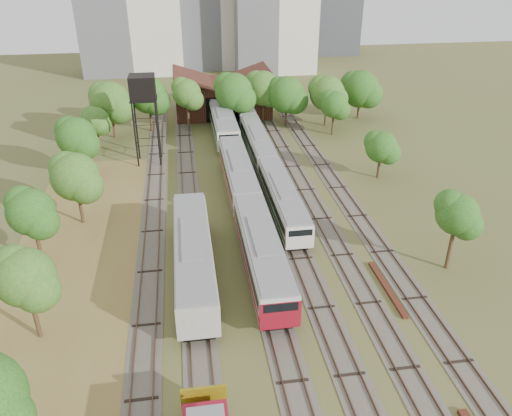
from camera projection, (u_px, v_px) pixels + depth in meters
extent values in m
plane|color=#475123|center=(307.00, 337.00, 37.46)|extent=(240.00, 240.00, 0.00)
cube|color=brown|center=(76.00, 294.00, 42.05)|extent=(14.00, 60.00, 0.04)
cube|color=#4C473D|center=(154.00, 200.00, 57.72)|extent=(2.60, 80.00, 0.06)
cube|color=#472D1E|center=(148.00, 200.00, 57.59)|extent=(0.08, 80.00, 0.14)
cube|color=#472D1E|center=(160.00, 199.00, 57.78)|extent=(0.08, 80.00, 0.14)
cube|color=#4C473D|center=(189.00, 198.00, 58.26)|extent=(2.60, 80.00, 0.06)
cube|color=#472D1E|center=(183.00, 197.00, 58.12)|extent=(0.08, 80.00, 0.14)
cube|color=#472D1E|center=(195.00, 196.00, 58.31)|extent=(0.08, 80.00, 0.14)
cube|color=#4C473D|center=(240.00, 194.00, 59.06)|extent=(2.60, 80.00, 0.06)
cube|color=#472D1E|center=(234.00, 194.00, 58.92)|extent=(0.08, 80.00, 0.14)
cube|color=#472D1E|center=(246.00, 193.00, 59.11)|extent=(0.08, 80.00, 0.14)
cube|color=#4C473D|center=(273.00, 192.00, 59.59)|extent=(2.60, 80.00, 0.06)
cube|color=#472D1E|center=(267.00, 192.00, 59.46)|extent=(0.08, 80.00, 0.14)
cube|color=#472D1E|center=(279.00, 191.00, 59.65)|extent=(0.08, 80.00, 0.14)
cube|color=#4C473D|center=(306.00, 190.00, 60.13)|extent=(2.60, 80.00, 0.06)
cube|color=#472D1E|center=(300.00, 189.00, 59.99)|extent=(0.08, 80.00, 0.14)
cube|color=#472D1E|center=(311.00, 189.00, 60.18)|extent=(0.08, 80.00, 0.14)
cube|color=#4C473D|center=(338.00, 188.00, 60.66)|extent=(2.60, 80.00, 0.06)
cube|color=#472D1E|center=(332.00, 187.00, 60.52)|extent=(0.08, 80.00, 0.14)
cube|color=#472D1E|center=(343.00, 187.00, 60.71)|extent=(0.08, 80.00, 0.14)
cube|color=black|center=(262.00, 268.00, 44.78)|extent=(2.32, 15.64, 0.84)
cube|color=beige|center=(262.00, 252.00, 43.97)|extent=(3.05, 17.00, 2.63)
cube|color=black|center=(262.00, 249.00, 43.82)|extent=(3.11, 15.64, 0.90)
cube|color=slate|center=(262.00, 237.00, 43.27)|extent=(2.81, 16.66, 0.38)
cube|color=maroon|center=(262.00, 259.00, 44.31)|extent=(3.11, 16.66, 0.47)
cube|color=maroon|center=(280.00, 315.00, 36.63)|extent=(3.09, 0.25, 2.37)
cube|color=black|center=(238.00, 186.00, 60.09)|extent=(2.32, 15.64, 0.84)
cube|color=beige|center=(238.00, 173.00, 59.28)|extent=(3.05, 17.00, 2.63)
cube|color=black|center=(238.00, 171.00, 59.14)|extent=(3.11, 15.64, 0.90)
cube|color=slate|center=(238.00, 161.00, 58.58)|extent=(2.81, 16.66, 0.38)
cube|color=maroon|center=(238.00, 179.00, 59.63)|extent=(3.11, 16.66, 0.47)
cube|color=black|center=(282.00, 210.00, 54.73)|extent=(2.03, 15.64, 0.74)
cube|color=beige|center=(282.00, 198.00, 54.03)|extent=(2.67, 17.00, 2.30)
cube|color=black|center=(282.00, 196.00, 53.90)|extent=(2.73, 15.64, 0.78)
cube|color=slate|center=(283.00, 187.00, 53.41)|extent=(2.46, 16.66, 0.33)
cube|color=#175C2F|center=(282.00, 203.00, 54.33)|extent=(2.73, 16.66, 0.41)
cube|color=beige|center=(300.00, 239.00, 46.68)|extent=(2.71, 0.25, 2.07)
cube|color=black|center=(258.00, 153.00, 70.05)|extent=(2.03, 15.64, 0.74)
cube|color=beige|center=(258.00, 142.00, 69.34)|extent=(2.67, 17.00, 2.30)
cube|color=black|center=(258.00, 140.00, 69.21)|extent=(2.73, 15.64, 0.78)
cube|color=slate|center=(258.00, 133.00, 68.73)|extent=(2.46, 16.66, 0.33)
cube|color=#175C2F|center=(258.00, 147.00, 69.64)|extent=(2.73, 16.66, 0.41)
cube|color=black|center=(242.00, 116.00, 85.37)|extent=(2.03, 15.64, 0.74)
cube|color=beige|center=(242.00, 107.00, 84.66)|extent=(2.67, 17.00, 2.30)
cube|color=black|center=(242.00, 105.00, 84.53)|extent=(2.73, 15.64, 0.78)
cube|color=slate|center=(242.00, 99.00, 84.05)|extent=(2.46, 16.66, 0.33)
cube|color=#175C2F|center=(242.00, 111.00, 84.96)|extent=(2.73, 16.66, 0.41)
cube|color=black|center=(224.00, 135.00, 76.27)|extent=(2.44, 14.72, 0.89)
cube|color=beige|center=(224.00, 124.00, 75.42)|extent=(3.21, 16.00, 2.77)
cube|color=black|center=(224.00, 122.00, 75.27)|extent=(3.27, 14.72, 0.94)
cube|color=slate|center=(223.00, 114.00, 74.69)|extent=(2.96, 15.68, 0.40)
cube|color=#175C2F|center=(224.00, 129.00, 75.78)|extent=(3.27, 15.68, 0.50)
cube|color=beige|center=(229.00, 143.00, 68.53)|extent=(3.25, 0.25, 2.49)
cube|color=gold|center=(204.00, 399.00, 30.32)|extent=(2.81, 0.20, 1.87)
cube|color=black|center=(195.00, 273.00, 44.11)|extent=(2.41, 16.56, 0.88)
cube|color=gray|center=(193.00, 256.00, 43.27)|extent=(3.18, 18.00, 2.74)
cube|color=black|center=(193.00, 253.00, 43.12)|extent=(3.24, 16.56, 0.93)
cube|color=slate|center=(192.00, 240.00, 42.54)|extent=(2.92, 17.64, 0.39)
cylinder|color=black|center=(135.00, 136.00, 64.61)|extent=(0.21, 0.21, 8.60)
cylinder|color=black|center=(158.00, 135.00, 65.00)|extent=(0.21, 0.21, 8.60)
cylinder|color=black|center=(137.00, 129.00, 67.15)|extent=(0.21, 0.21, 8.60)
cylinder|color=black|center=(158.00, 128.00, 67.54)|extent=(0.21, 0.21, 8.60)
cube|color=black|center=(144.00, 99.00, 64.03)|extent=(3.38, 3.38, 0.20)
cube|color=black|center=(142.00, 87.00, 63.31)|extent=(3.22, 3.22, 2.90)
cube|color=#512417|center=(387.00, 288.00, 42.65)|extent=(0.49, 7.80, 0.25)
cube|color=#331712|center=(222.00, 97.00, 86.81)|extent=(16.00, 11.00, 5.50)
cube|color=#331712|center=(198.00, 79.00, 84.72)|extent=(8.45, 11.55, 2.96)
cube|color=#331712|center=(245.00, 77.00, 85.79)|extent=(8.45, 11.55, 2.96)
cube|color=black|center=(225.00, 109.00, 82.30)|extent=(6.40, 0.15, 4.12)
cylinder|color=#382616|center=(35.00, 314.00, 36.59)|extent=(0.36, 0.36, 4.26)
sphere|color=#1A4713|center=(25.00, 277.00, 35.06)|extent=(4.25, 4.25, 4.25)
cylinder|color=#382616|center=(39.00, 244.00, 45.16)|extent=(0.36, 0.36, 4.29)
sphere|color=#1A4713|center=(31.00, 212.00, 43.62)|extent=(4.21, 4.21, 4.21)
cylinder|color=#382616|center=(80.00, 205.00, 52.07)|extent=(0.36, 0.36, 4.19)
sphere|color=#1A4713|center=(75.00, 177.00, 50.56)|extent=(4.94, 4.94, 4.94)
cylinder|color=#382616|center=(81.00, 162.00, 62.47)|extent=(0.36, 0.36, 4.22)
sphere|color=#1A4713|center=(76.00, 137.00, 60.95)|extent=(4.90, 4.90, 4.90)
cylinder|color=#382616|center=(98.00, 138.00, 71.81)|extent=(0.36, 0.36, 3.31)
sphere|color=#1A4713|center=(95.00, 120.00, 70.62)|extent=(3.85, 3.85, 3.85)
cylinder|color=#382616|center=(113.00, 124.00, 75.73)|extent=(0.36, 0.36, 4.35)
sphere|color=#1A4713|center=(110.00, 102.00, 74.17)|extent=(6.07, 6.07, 6.07)
cylinder|color=#382616|center=(151.00, 117.00, 78.35)|extent=(0.36, 0.36, 4.54)
sphere|color=#1A4713|center=(148.00, 95.00, 76.72)|extent=(5.69, 5.69, 5.69)
cylinder|color=#382616|center=(188.00, 117.00, 78.29)|extent=(0.36, 0.36, 4.75)
sphere|color=#1A4713|center=(187.00, 93.00, 76.58)|extent=(4.41, 4.41, 4.41)
cylinder|color=#382616|center=(234.00, 116.00, 78.38)|extent=(0.36, 0.36, 4.87)
sphere|color=#1A4713|center=(234.00, 92.00, 76.63)|extent=(5.83, 5.83, 5.83)
cylinder|color=#382616|center=(263.00, 109.00, 82.78)|extent=(0.36, 0.36, 4.36)
sphere|color=#1A4713|center=(263.00, 88.00, 81.21)|extent=(5.64, 5.64, 5.64)
cylinder|color=#382616|center=(286.00, 113.00, 81.01)|extent=(0.36, 0.36, 3.98)
sphere|color=#1A4713|center=(286.00, 95.00, 79.58)|extent=(5.86, 5.86, 5.86)
cylinder|color=#382616|center=(326.00, 113.00, 80.90)|extent=(0.36, 0.36, 4.17)
sphere|color=#1A4713|center=(327.00, 93.00, 79.40)|extent=(5.58, 5.58, 5.58)
cylinder|color=#382616|center=(359.00, 107.00, 84.38)|extent=(0.36, 0.36, 3.94)
sphere|color=#1A4713|center=(360.00, 89.00, 82.96)|extent=(6.17, 6.17, 6.17)
cylinder|color=#382616|center=(450.00, 247.00, 44.57)|extent=(0.36, 0.36, 4.39)
sphere|color=#1A4713|center=(457.00, 214.00, 42.99)|extent=(3.70, 3.70, 3.70)
cylinder|color=#382616|center=(379.00, 166.00, 62.66)|extent=(0.36, 0.36, 3.24)
sphere|color=#1A4713|center=(381.00, 147.00, 61.49)|extent=(3.95, 3.95, 3.95)
cylinder|color=#382616|center=(333.00, 123.00, 77.03)|extent=(0.36, 0.36, 3.74)
sphere|color=#1A4713|center=(334.00, 105.00, 75.69)|extent=(4.11, 4.11, 4.11)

